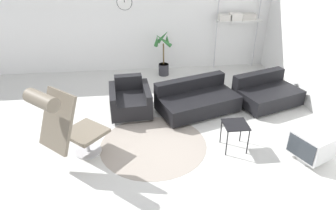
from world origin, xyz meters
The scene contains 11 objects.
ground_plane centered at (0.00, 0.00, 0.00)m, with size 12.00×12.00×0.00m, color silver.
wall_back centered at (0.00, 3.20, 1.40)m, with size 12.00×0.09×2.80m.
round_rug centered at (0.01, -0.37, 0.00)m, with size 1.85×1.85×0.01m.
lounge_chair centered at (-1.32, -0.71, 0.79)m, with size 1.09×1.12×1.35m.
armchair_red centered at (-0.37, 0.81, 0.26)m, with size 0.87×0.97×0.68m.
couch_low centered at (0.99, 0.73, 0.23)m, with size 1.78×1.34×0.62m.
couch_second centered at (2.53, 0.87, 0.23)m, with size 1.48×1.24×0.62m.
side_table centered at (1.36, -0.61, 0.42)m, with size 0.40×0.40×0.48m.
crt_television centered at (2.47, -1.05, 0.27)m, with size 0.67×0.70×0.50m.
potted_plant centered at (0.48, 2.68, 0.49)m, with size 0.45×0.48×1.16m.
shelf_unit centered at (2.43, 2.93, 1.36)m, with size 1.16×0.28×1.80m.
Camera 1 is at (-0.20, -4.60, 3.11)m, focal length 32.00 mm.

